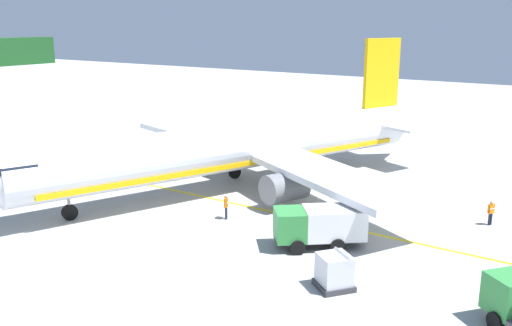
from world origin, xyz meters
TOP-DOWN VIEW (x-y plane):
  - airliner_foreground at (25.70, 18.39)m, footprint 39.90×33.52m
  - service_truck_fuel at (17.92, 7.07)m, footprint 5.17×5.59m
  - cargo_container_near at (13.46, 3.81)m, footprint 2.45×2.45m
  - crew_marshaller at (18.70, 14.76)m, footprint 0.57×0.41m
  - crew_loader_left at (27.75, -0.81)m, footprint 0.55×0.43m
  - apron_guide_line at (21.78, 13.60)m, footprint 0.30×60.00m

SIDE VIEW (x-z plane):
  - apron_guide_line at x=21.78m, z-range 0.00..0.01m
  - cargo_container_near at x=13.46m, z-range -0.06..1.90m
  - crew_loader_left at x=27.75m, z-range 0.16..1.87m
  - crew_marshaller at x=18.70m, z-range 0.16..1.94m
  - service_truck_fuel at x=17.92m, z-range 0.20..2.65m
  - airliner_foreground at x=25.70m, z-range -2.56..9.34m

